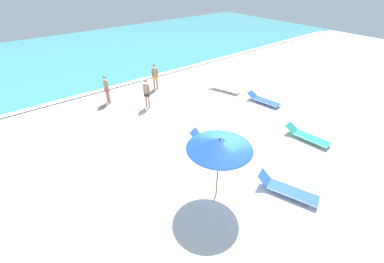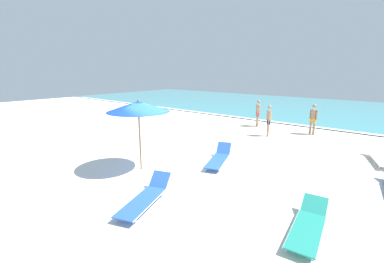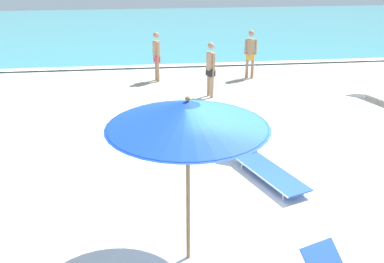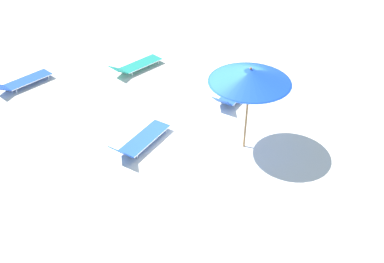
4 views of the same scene
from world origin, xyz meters
name	(u,v)px [view 2 (image 2 of 4)]	position (x,y,z in m)	size (l,w,h in m)	color
ground_plane	(176,174)	(0.00, 0.01, -0.08)	(60.00, 60.00, 0.16)	silver
ocean_water	(321,109)	(0.00, 20.54, 0.03)	(60.00, 19.04, 0.07)	teal
beach_umbrella	(138,107)	(-1.20, -0.63, 2.36)	(2.24, 2.24, 2.62)	olive
sun_lounger_under_umbrella	(146,197)	(0.93, -2.23, 0.21)	(1.33, 2.31, 0.56)	blue
sun_lounger_beside_umbrella	(308,225)	(4.79, -0.74, 0.20)	(0.85, 2.23, 0.47)	#1E8475
sun_lounger_near_water_right	(381,157)	(5.69, 5.99, 0.21)	(1.24, 2.28, 0.56)	white
sun_lounger_mid_beach_solo	(219,158)	(0.70, 1.75, 0.22)	(1.31, 2.28, 0.60)	blue
beachgoer_wading_adult	(269,119)	(0.40, 7.16, 1.00)	(0.29, 0.42, 1.76)	#A37A5B
beachgoer_shoreline_child	(258,111)	(-1.21, 9.21, 1.00)	(0.27, 0.44, 1.76)	#A37A5B
beachgoer_strolling_adult	(313,117)	(2.21, 9.17, 1.00)	(0.44, 0.27, 1.76)	#A37A5B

